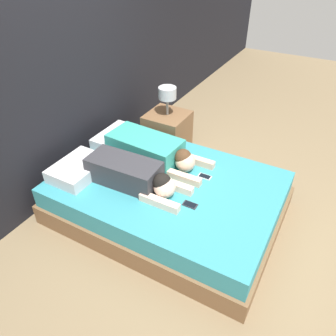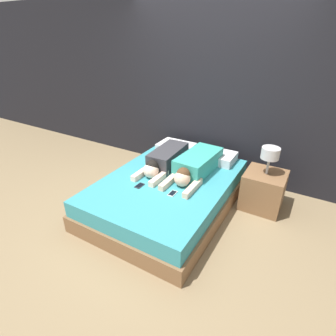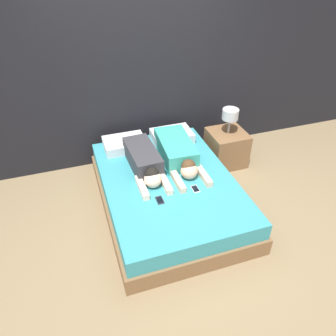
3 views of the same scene
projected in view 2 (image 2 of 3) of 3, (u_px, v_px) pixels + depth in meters
The scene contains 10 objects.
ground_plane at pixel (168, 205), 3.50m from camera, with size 12.00×12.00×0.00m, color #7F6B4C.
wall_back at pixel (210, 90), 3.83m from camera, with size 12.00×0.06×2.60m.
bed at pixel (168, 192), 3.41m from camera, with size 1.51×2.11×0.41m.
pillow_head_left at pixel (176, 148), 4.05m from camera, with size 0.53×0.38×0.12m.
pillow_head_right at pixel (216, 157), 3.76m from camera, with size 0.53×0.38×0.12m.
person_left at pixel (164, 160), 3.54m from camera, with size 0.34×0.99×0.23m.
person_right at pixel (195, 165), 3.39m from camera, with size 0.41×1.09×0.24m.
cell_phone_left at pixel (140, 186), 3.15m from camera, with size 0.07×0.13×0.01m.
cell_phone_right at pixel (173, 193), 3.00m from camera, with size 0.07×0.13×0.01m.
nightstand at pixel (263, 188), 3.36m from camera, with size 0.49×0.49×0.84m.
Camera 2 is at (1.46, -2.49, 2.05)m, focal length 28.00 mm.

